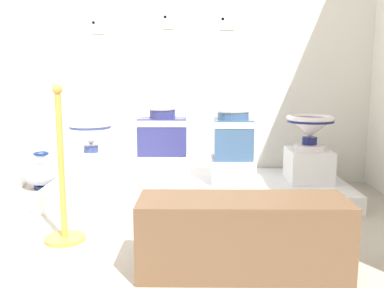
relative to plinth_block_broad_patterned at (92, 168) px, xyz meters
name	(u,v)px	position (x,y,z in m)	size (l,w,h in m)	color
ground_plane	(199,281)	(0.91, -1.52, -0.25)	(5.26, 5.61, 0.02)	#B2A899
wall_back	(198,29)	(0.91, 0.51, 1.21)	(3.46, 0.06, 2.90)	white
display_platform	(198,189)	(0.91, -0.03, -0.17)	(2.49, 0.99, 0.14)	white
plinth_block_broad_patterned	(92,168)	(0.00, 0.00, 0.00)	(0.40, 0.34, 0.20)	white
antique_toilet_broad_patterned	(91,134)	(0.00, 0.00, 0.30)	(0.37, 0.37, 0.31)	white
plinth_block_leftmost	(163,169)	(0.62, -0.11, 0.02)	(0.28, 0.30, 0.24)	white
antique_toilet_leftmost	(163,131)	(0.62, -0.11, 0.34)	(0.40, 0.25, 0.40)	navy
plinth_block_central_ornate	(232,169)	(1.20, -0.03, 0.00)	(0.35, 0.40, 0.19)	white
antique_toilet_central_ornate	(233,133)	(1.20, -0.03, 0.31)	(0.32, 0.34, 0.43)	#3D5E88
plinth_block_squat_floral	(308,165)	(1.85, -0.03, 0.04)	(0.35, 0.38, 0.27)	white
antique_toilet_squat_floral	(310,127)	(1.85, -0.03, 0.37)	(0.40, 0.40, 0.29)	white
info_placard_first	(98,27)	(-0.02, 0.48, 1.23)	(0.13, 0.01, 0.13)	white
info_placard_second	(169,21)	(0.64, 0.48, 1.28)	(0.10, 0.01, 0.13)	white
info_placard_third	(227,23)	(1.18, 0.48, 1.27)	(0.13, 0.01, 0.12)	white
decorative_vase_corner	(42,174)	(-0.51, 0.22, -0.10)	(0.32, 0.32, 0.34)	navy
stanchion_post_near_left	(63,196)	(0.07, -1.01, 0.05)	(0.25, 0.25, 0.98)	gold
museum_bench	(242,235)	(1.14, -1.43, -0.04)	(1.09, 0.36, 0.40)	brown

